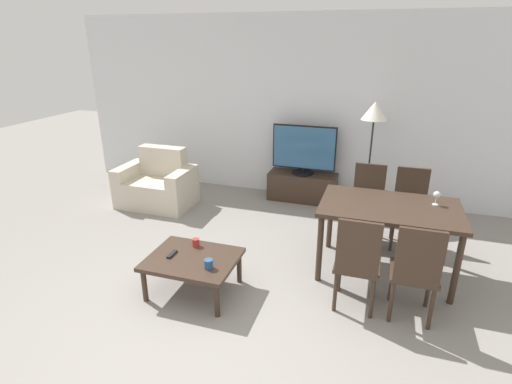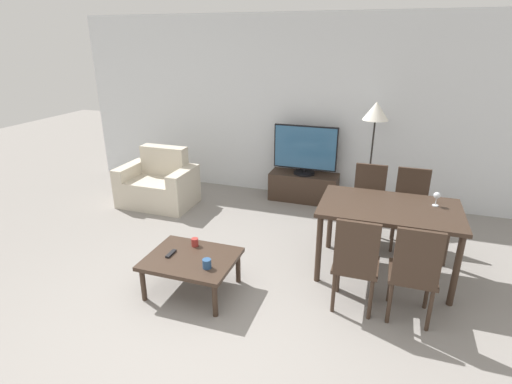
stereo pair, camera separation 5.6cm
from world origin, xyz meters
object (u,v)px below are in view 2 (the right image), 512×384
object	(u,v)px
dining_table	(389,214)
dining_chair_far_left	(368,200)
remote_primary	(171,254)
tv	(305,150)
wine_glass_left	(437,196)
armchair	(159,185)
cup_colored_far	(195,242)
tv_stand	(304,187)
cup_white_near	(207,264)
coffee_table	(191,261)
dining_chair_near_right	(414,271)
dining_chair_near	(356,261)
dining_chair_far	(410,205)
floor_lamp	(375,117)

from	to	relation	value
dining_table	dining_chair_far_left	xyz separation A→B (m)	(-0.24, 0.75, -0.17)
dining_table	remote_primary	xyz separation A→B (m)	(-1.97, -0.96, -0.29)
tv	dining_chair_far_left	xyz separation A→B (m)	(1.00, -1.00, -0.28)
wine_glass_left	tv	bearing A→B (deg)	136.48
armchair	cup_colored_far	xyz separation A→B (m)	(1.44, -1.64, 0.12)
remote_primary	wine_glass_left	xyz separation A→B (m)	(2.40, 1.12, 0.49)
armchair	tv	bearing A→B (deg)	22.34
armchair	dining_table	distance (m)	3.42
dining_table	armchair	bearing A→B (deg)	164.37
tv_stand	cup_white_near	bearing A→B (deg)	-95.92
armchair	coffee_table	size ratio (longest dim) A/B	1.26
tv_stand	coffee_table	bearing A→B (deg)	-100.93
dining_chair_near_right	remote_primary	distance (m)	2.23
cup_colored_far	wine_glass_left	xyz separation A→B (m)	(2.26, 0.89, 0.46)
tv_stand	dining_chair_far_left	bearing A→B (deg)	-45.02
tv_stand	dining_chair_near_right	distance (m)	2.92
dining_chair_near	dining_chair_near_right	world-z (taller)	same
tv_stand	wine_glass_left	xyz separation A→B (m)	(1.68, -1.59, 0.66)
dining_table	dining_chair_near	xyz separation A→B (m)	(-0.24, -0.75, -0.17)
armchair	wine_glass_left	bearing A→B (deg)	-11.57
armchair	dining_chair_far_left	world-z (taller)	dining_chair_far_left
dining_chair_far	tv_stand	bearing A→B (deg)	145.97
armchair	dining_table	bearing A→B (deg)	-15.63
tv_stand	dining_table	world-z (taller)	dining_table
dining_chair_far_left	floor_lamp	xyz separation A→B (m)	(-0.05, 0.81, 0.86)
floor_lamp	cup_colored_far	size ratio (longest dim) A/B	19.09
coffee_table	cup_colored_far	xyz separation A→B (m)	(-0.07, 0.21, 0.09)
tv_stand	dining_chair_far	xyz separation A→B (m)	(1.49, -1.00, 0.30)
tv_stand	dining_chair_far_left	distance (m)	1.45
coffee_table	dining_table	distance (m)	2.03
tv	wine_glass_left	size ratio (longest dim) A/B	6.49
tv_stand	cup_colored_far	size ratio (longest dim) A/B	12.44
dining_chair_near_right	armchair	bearing A→B (deg)	154.68
floor_lamp	tv	bearing A→B (deg)	168.53
dining_chair_near	dining_chair_far_left	distance (m)	1.49
remote_primary	cup_white_near	xyz separation A→B (m)	(0.44, -0.11, 0.03)
armchair	dining_chair_far	world-z (taller)	dining_chair_far
remote_primary	wine_glass_left	bearing A→B (deg)	24.94
armchair	dining_chair_far	size ratio (longest dim) A/B	1.14
coffee_table	dining_chair_near	world-z (taller)	dining_chair_near
remote_primary	cup_colored_far	world-z (taller)	cup_colored_far
tv_stand	dining_chair_far_left	size ratio (longest dim) A/B	1.10
coffee_table	dining_chair_far_left	bearing A→B (deg)	47.97
dining_chair_near	cup_white_near	world-z (taller)	dining_chair_near
coffee_table	dining_chair_far_left	world-z (taller)	dining_chair_far_left
dining_chair_far	cup_white_near	world-z (taller)	dining_chair_far
floor_lamp	cup_colored_far	world-z (taller)	floor_lamp
tv	dining_chair_near_right	xyz separation A→B (m)	(1.49, -2.49, -0.28)
dining_chair_near_right	cup_white_near	distance (m)	1.81
remote_primary	wine_glass_left	size ratio (longest dim) A/B	1.03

